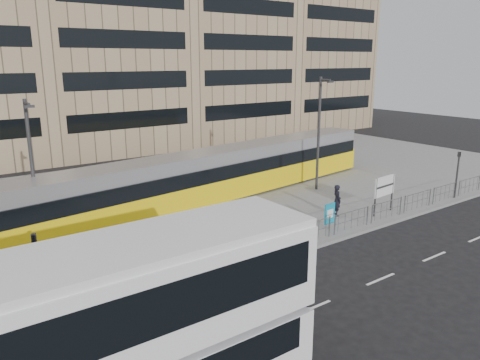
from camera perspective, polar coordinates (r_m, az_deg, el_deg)
ground at (r=22.23m, az=5.24°, el=-9.59°), size 120.00×120.00×0.00m
plaza at (r=31.62m, az=-9.24°, el=-2.19°), size 64.00×24.00×0.15m
kerb at (r=22.23m, az=5.16°, el=-9.38°), size 64.00×0.25×0.17m
building_row at (r=51.81m, az=-20.11°, el=17.93°), size 70.40×18.40×31.20m
pedestrian_barrier at (r=23.47m, az=8.18°, el=-5.77°), size 32.07×0.07×1.10m
road_markings at (r=20.42m, az=15.02°, el=-12.33°), size 62.00×0.12×0.01m
double_decker_bus at (r=12.08m, az=-18.34°, el=-18.44°), size 12.13×3.15×4.85m
tram at (r=30.41m, az=-2.87°, el=0.67°), size 27.92×6.15×3.28m
station_sign at (r=28.82m, az=17.20°, el=-0.90°), size 1.98×0.25×2.27m
ad_panel at (r=25.67m, az=10.88°, el=-4.09°), size 0.76×0.09×1.43m
pedestrian at (r=27.90m, az=11.74°, el=-2.42°), size 0.67×0.79×1.86m
traffic_light_west at (r=18.04m, az=-23.53°, el=-9.35°), size 0.23×0.25×3.10m
traffic_light_east at (r=33.71m, az=25.01°, el=1.26°), size 0.23×0.25×3.10m
lamp_post_west at (r=25.13m, az=-24.02°, el=1.77°), size 0.45×1.04×7.09m
lamp_post_east at (r=32.61m, az=9.66°, el=6.11°), size 0.45×1.04×7.78m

